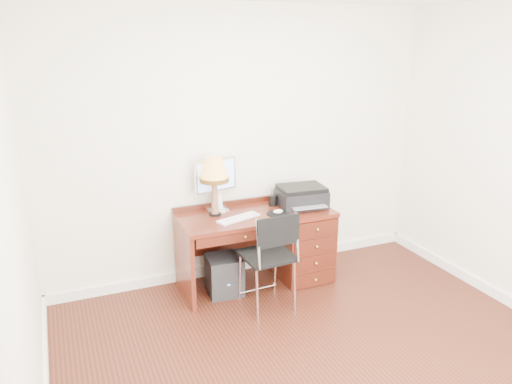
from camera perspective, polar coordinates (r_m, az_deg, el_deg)
name	(u,v)px	position (r m, az deg, el deg)	size (l,w,h in m)	color
ground	(326,361)	(4.08, 8.01, -18.63)	(4.00, 4.00, 0.00)	#34130B
room_shell	(290,315)	(4.51, 3.87, -13.88)	(4.00, 4.00, 4.00)	white
desk	(285,240)	(5.09, 3.32, -5.48)	(1.50, 0.67, 0.75)	#5A1E13
monitor	(216,178)	(4.86, -4.58, 1.60)	(0.44, 0.19, 0.51)	silver
keyboard	(239,218)	(4.68, -2.00, -3.01)	(0.43, 0.12, 0.02)	white
mouse_pad	(278,213)	(4.81, 2.53, -2.38)	(0.22, 0.22, 0.04)	black
printer	(302,196)	(5.04, 5.23, -0.47)	(0.49, 0.40, 0.21)	black
leg_lamp	(214,173)	(4.67, -4.81, 2.13)	(0.28, 0.28, 0.56)	black
phone	(220,207)	(4.86, -4.16, -1.73)	(0.09, 0.09, 0.18)	white
pen_cup	(273,200)	(5.04, 1.94, -0.97)	(0.08, 0.08, 0.10)	black
chair	(270,251)	(4.45, 1.64, -6.76)	(0.46, 0.46, 0.94)	black
equipment_box	(224,275)	(4.88, -3.65, -9.43)	(0.32, 0.32, 0.38)	black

